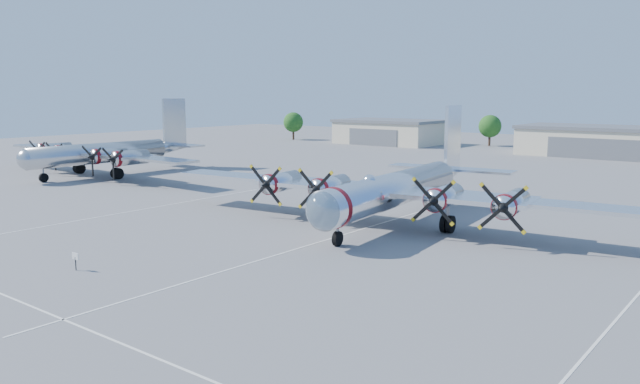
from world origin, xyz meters
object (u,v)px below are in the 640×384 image
Objects in this scene: hangar_west at (390,132)px; info_placard at (75,258)px; hangar_center at (604,141)px; tree_west at (490,126)px; bomber_west at (109,175)px; main_bomber_b29 at (398,221)px; tree_far_west at (293,122)px.

hangar_west reaches higher than info_placard.
tree_west is (-25.00, 8.04, 1.51)m from hangar_center.
bomber_west is at bearing -124.14° from hangar_center.
hangar_west is at bearing -158.11° from tree_west.
hangar_center reaches higher than main_bomber_b29.
hangar_west is at bearing 107.91° from info_placard.
hangar_center is (45.00, -0.00, -0.00)m from hangar_west.
info_placard is (-8.33, -26.16, 0.82)m from main_bomber_b29.
hangar_center is at bearing 84.57° from main_bomber_b29.
hangar_center reaches higher than info_placard.
hangar_west is 45.00m from hangar_center.
tree_far_west is 69.91m from bomber_west.
hangar_west is at bearing 116.22° from main_bomber_b29.
info_placard is (17.38, -106.75, -3.40)m from tree_west.
hangar_west is 0.57× the size of bomber_west.
tree_west is at bearing 14.93° from tree_far_west.
info_placard is at bearing -113.65° from main_bomber_b29.
hangar_west is 0.50× the size of main_bomber_b29.
tree_west is at bearing 74.77° from bomber_west.
tree_far_west is at bearing 109.66° from bomber_west.
tree_west reaches higher than main_bomber_b29.
tree_far_west reaches higher than main_bomber_b29.
tree_west reaches higher than hangar_center.
tree_west reaches higher than info_placard.
tree_west is 5.70× the size of info_placard.
tree_west is at bearing 101.70° from main_bomber_b29.
bomber_west reaches higher than main_bomber_b29.
bomber_west reaches higher than info_placard.
tree_far_west is 113.49m from info_placard.
bomber_west is (-47.47, -70.01, -2.71)m from hangar_center.
main_bomber_b29 is (70.71, -68.59, -4.22)m from tree_far_west.
bomber_west is at bearing -106.06° from tree_west.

